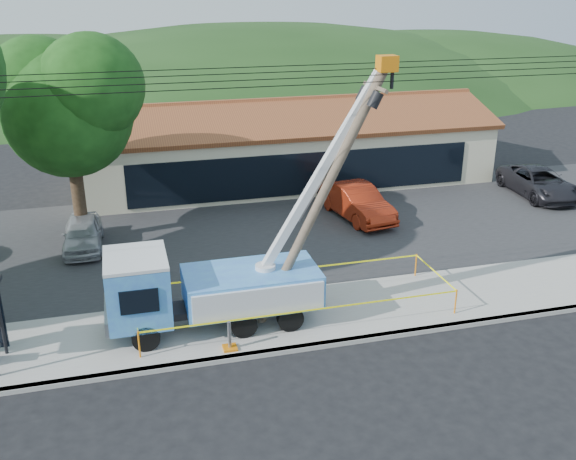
{
  "coord_description": "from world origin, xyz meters",
  "views": [
    {
      "loc": [
        -5.08,
        -14.45,
        10.85
      ],
      "look_at": [
        0.14,
        5.0,
        2.9
      ],
      "focal_mm": 40.0,
      "sensor_mm": 36.0,
      "label": 1
    }
  ],
  "objects_px": {
    "car_red": "(356,220)",
    "utility_truck": "(208,285)",
    "car_silver": "(85,250)",
    "leaning_pole": "(327,185)",
    "car_dark": "(537,197)"
  },
  "relations": [
    {
      "from": "leaning_pole",
      "to": "car_dark",
      "type": "bearing_deg",
      "value": 32.0
    },
    {
      "from": "car_dark",
      "to": "car_red",
      "type": "bearing_deg",
      "value": -172.71
    },
    {
      "from": "leaning_pole",
      "to": "car_red",
      "type": "bearing_deg",
      "value": 62.81
    },
    {
      "from": "utility_truck",
      "to": "leaning_pole",
      "type": "bearing_deg",
      "value": -2.72
    },
    {
      "from": "utility_truck",
      "to": "car_dark",
      "type": "relative_size",
      "value": 1.76
    },
    {
      "from": "leaning_pole",
      "to": "car_dark",
      "type": "distance_m",
      "value": 18.12
    },
    {
      "from": "leaning_pole",
      "to": "car_silver",
      "type": "bearing_deg",
      "value": 134.9
    },
    {
      "from": "car_red",
      "to": "car_dark",
      "type": "height_order",
      "value": "car_red"
    },
    {
      "from": "car_red",
      "to": "car_dark",
      "type": "distance_m",
      "value": 10.44
    },
    {
      "from": "utility_truck",
      "to": "leaning_pole",
      "type": "relative_size",
      "value": 1.1
    },
    {
      "from": "utility_truck",
      "to": "car_silver",
      "type": "relative_size",
      "value": 2.36
    },
    {
      "from": "leaning_pole",
      "to": "car_silver",
      "type": "height_order",
      "value": "leaning_pole"
    },
    {
      "from": "car_red",
      "to": "utility_truck",
      "type": "bearing_deg",
      "value": -143.98
    },
    {
      "from": "car_silver",
      "to": "car_dark",
      "type": "relative_size",
      "value": 0.75
    },
    {
      "from": "utility_truck",
      "to": "car_dark",
      "type": "bearing_deg",
      "value": 25.86
    }
  ]
}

